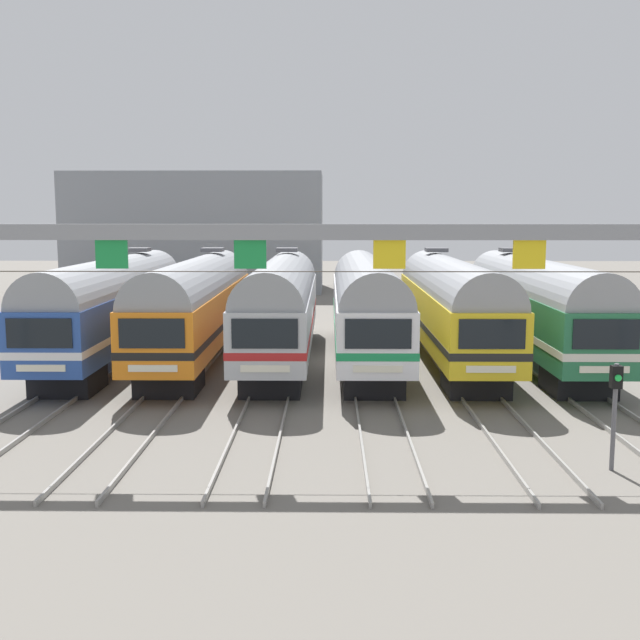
# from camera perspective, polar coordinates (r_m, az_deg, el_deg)

# --- Properties ---
(ground_plane) EXTENTS (160.00, 160.00, 0.00)m
(ground_plane) POSITION_cam_1_polar(r_m,az_deg,el_deg) (35.51, 0.26, -3.11)
(ground_plane) COLOR slate
(track_bed) EXTENTS (20.93, 70.00, 0.15)m
(track_bed) POSITION_cam_1_polar(r_m,az_deg,el_deg) (52.29, 0.41, 0.49)
(track_bed) COLOR gray
(track_bed) RESTS_ON ground
(commuter_train_blue) EXTENTS (2.88, 18.06, 5.05)m
(commuter_train_blue) POSITION_cam_1_polar(r_m,az_deg,el_deg) (36.49, -15.17, 1.19)
(commuter_train_blue) COLOR #284C9E
(commuter_train_blue) RESTS_ON ground
(commuter_train_orange) EXTENTS (2.88, 18.06, 5.05)m
(commuter_train_orange) POSITION_cam_1_polar(r_m,az_deg,el_deg) (35.63, -9.15, 1.20)
(commuter_train_orange) COLOR orange
(commuter_train_orange) RESTS_ON ground
(commuter_train_stainless) EXTENTS (2.88, 18.06, 5.05)m
(commuter_train_stainless) POSITION_cam_1_polar(r_m,az_deg,el_deg) (35.17, -2.90, 1.21)
(commuter_train_stainless) COLOR #B2B5BA
(commuter_train_stainless) RESTS_ON ground
(commuter_train_white) EXTENTS (2.88, 18.06, 4.77)m
(commuter_train_white) POSITION_cam_1_polar(r_m,az_deg,el_deg) (35.14, 3.43, 1.20)
(commuter_train_white) COLOR white
(commuter_train_white) RESTS_ON ground
(commuter_train_yellow) EXTENTS (2.88, 18.06, 5.05)m
(commuter_train_yellow) POSITION_cam_1_polar(r_m,az_deg,el_deg) (35.54, 9.70, 1.18)
(commuter_train_yellow) COLOR gold
(commuter_train_yellow) RESTS_ON ground
(commuter_train_green) EXTENTS (2.88, 18.06, 5.05)m
(commuter_train_green) POSITION_cam_1_polar(r_m,az_deg,el_deg) (36.35, 15.76, 1.14)
(commuter_train_green) COLOR #236B42
(commuter_train_green) RESTS_ON ground
(catenary_gantry) EXTENTS (24.66, 0.44, 6.97)m
(catenary_gantry) POSITION_cam_1_polar(r_m,az_deg,el_deg) (21.42, -0.02, 4.10)
(catenary_gantry) COLOR gray
(catenary_gantry) RESTS_ON ground
(yard_signal_mast) EXTENTS (0.28, 0.35, 2.88)m
(yard_signal_mast) POSITION_cam_1_polar(r_m,az_deg,el_deg) (21.56, 21.14, -5.32)
(yard_signal_mast) COLOR #59595E
(yard_signal_mast) RESTS_ON ground
(maintenance_building) EXTENTS (22.38, 10.00, 10.45)m
(maintenance_building) POSITION_cam_1_polar(r_m,az_deg,el_deg) (70.71, -9.02, 6.47)
(maintenance_building) COLOR gray
(maintenance_building) RESTS_ON ground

